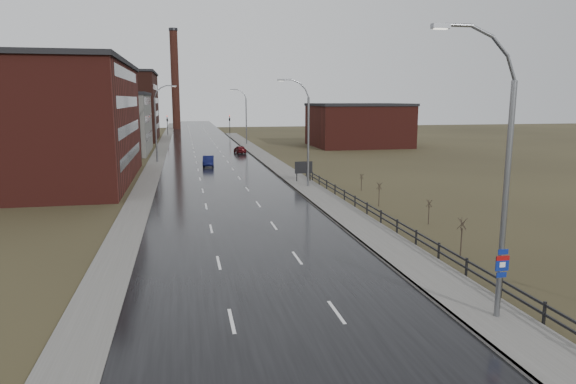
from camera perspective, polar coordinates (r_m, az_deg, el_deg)
name	(u,v)px	position (r m, az deg, el deg)	size (l,w,h in m)	color
ground	(307,364)	(19.24, 2.11, -18.55)	(320.00, 320.00, 0.00)	#2D2819
road	(212,163)	(77.04, -8.43, 3.25)	(14.00, 300.00, 0.06)	black
sidewalk_right	(308,188)	(53.69, 2.27, 0.40)	(3.20, 180.00, 0.18)	#595651
curb_right	(294,189)	(53.36, 0.69, 0.35)	(0.16, 180.00, 0.18)	slate
sidewalk_left	(155,164)	(77.05, -14.54, 3.06)	(2.40, 260.00, 0.12)	#595651
warehouse_near	(26,123)	(63.73, -27.14, 6.88)	(22.44, 28.56, 13.50)	#471914
warehouse_mid	(101,123)	(95.49, -20.06, 7.23)	(16.32, 20.40, 10.50)	slate
warehouse_far	(97,106)	(125.83, -20.42, 8.93)	(26.52, 24.48, 15.50)	#331611
building_right	(358,125)	(104.31, 7.80, 7.41)	(18.36, 16.32, 8.50)	#471914
smokestack	(175,79)	(166.51, -12.44, 12.16)	(2.70, 2.70, 30.70)	#331611
streetlight_main	(500,180)	(22.44, 22.47, 1.25)	(3.91, 0.29, 12.11)	slate
streetlight_right_mid	(306,133)	(53.96, 1.96, 6.60)	(3.36, 0.28, 11.35)	slate
streetlight_left	(158,123)	(78.54, -14.29, 7.44)	(3.36, 0.28, 11.35)	slate
streetlight_right_far	(245,116)	(107.17, -4.83, 8.38)	(3.36, 0.28, 11.35)	slate
guardrail	(384,217)	(38.49, 10.67, -2.77)	(0.10, 53.05, 1.10)	black
shrub_c	(462,236)	(32.24, 18.73, -4.68)	(0.56, 0.59, 2.38)	#382D23
shrub_d	(429,211)	(39.91, 15.39, -2.08)	(0.45, 0.48, 1.89)	#382D23
shrub_e	(379,194)	(45.59, 10.09, -0.18)	(0.51, 0.54, 2.15)	#382D23
shrub_f	(361,182)	(53.30, 8.16, 1.14)	(0.42, 0.44, 1.74)	#382D23
billboard	(304,168)	(57.76, 1.74, 2.66)	(2.03, 0.17, 2.41)	black
traffic_light_left	(167,118)	(136.52, -13.28, 8.02)	(0.58, 2.73, 5.30)	black
traffic_light_right	(230,117)	(136.99, -6.51, 8.23)	(0.58, 2.73, 5.30)	black
car_near	(208,161)	(73.07, -8.84, 3.40)	(1.49, 4.28, 1.41)	#0B0F38
car_far	(240,150)	(89.75, -5.37, 4.72)	(1.61, 3.99, 1.36)	#4A0C10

